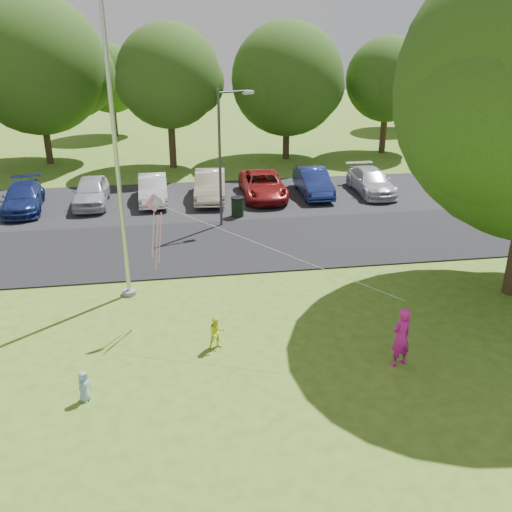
{
  "coord_description": "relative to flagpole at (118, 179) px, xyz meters",
  "views": [
    {
      "loc": [
        -1.84,
        -13.39,
        9.1
      ],
      "look_at": [
        0.85,
        4.0,
        1.6
      ],
      "focal_mm": 40.0,
      "sensor_mm": 36.0,
      "label": 1
    }
  ],
  "objects": [
    {
      "name": "kite",
      "position": [
        1.34,
        -2.14,
        -0.69
      ],
      "size": [
        6.83,
        3.81,
        2.55
      ],
      "rotation": [
        0.0,
        0.0,
        0.37
      ],
      "color": "pink",
      "rests_on": "ground"
    },
    {
      "name": "flagpole",
      "position": [
        0.0,
        0.0,
        0.0
      ],
      "size": [
        0.5,
        0.5,
        10.0
      ],
      "color": "#B7BABF",
      "rests_on": "ground"
    },
    {
      "name": "horizon_trees",
      "position": [
        7.56,
        28.88,
        0.14
      ],
      "size": [
        77.46,
        7.2,
        7.02
      ],
      "color": "#332316",
      "rests_on": "ground"
    },
    {
      "name": "street_lamp",
      "position": [
        4.12,
        6.58,
        -0.47
      ],
      "size": [
        1.67,
        0.72,
        6.16
      ],
      "rotation": [
        0.0,
        0.0,
        0.34
      ],
      "color": "#3F3F44",
      "rests_on": "ground"
    },
    {
      "name": "parking_strip",
      "position": [
        3.5,
        10.5,
        -4.14
      ],
      "size": [
        42.0,
        7.0,
        0.06
      ],
      "primitive_type": "cube",
      "color": "black",
      "rests_on": "ground"
    },
    {
      "name": "child_yellow",
      "position": [
        2.73,
        -3.96,
        -3.65
      ],
      "size": [
        0.55,
        0.46,
        1.02
      ],
      "primitive_type": "imported",
      "rotation": [
        0.0,
        0.0,
        0.15
      ],
      "color": "#F0FE28",
      "rests_on": "ground"
    },
    {
      "name": "woman",
      "position": [
        7.69,
        -5.59,
        -3.28
      ],
      "size": [
        0.75,
        0.62,
        1.77
      ],
      "primitive_type": "imported",
      "rotation": [
        0.0,
        0.0,
        3.49
      ],
      "color": "#D01B99",
      "rests_on": "ground"
    },
    {
      "name": "park_road",
      "position": [
        3.5,
        4.0,
        -4.14
      ],
      "size": [
        60.0,
        6.0,
        0.06
      ],
      "primitive_type": "cube",
      "color": "black",
      "rests_on": "ground"
    },
    {
      "name": "child_blue",
      "position": [
        -0.82,
        -5.91,
        -3.75
      ],
      "size": [
        0.44,
        0.49,
        0.84
      ],
      "primitive_type": "imported",
      "rotation": [
        0.0,
        0.0,
        1.04
      ],
      "color": "#83A5C9",
      "rests_on": "ground"
    },
    {
      "name": "trash_can",
      "position": [
        4.78,
        7.58,
        -3.66
      ],
      "size": [
        0.64,
        0.64,
        1.01
      ],
      "rotation": [
        0.0,
        0.0,
        0.27
      ],
      "color": "black",
      "rests_on": "ground"
    },
    {
      "name": "parked_cars",
      "position": [
        3.69,
        10.45,
        -3.43
      ],
      "size": [
        20.11,
        4.96,
        1.46
      ],
      "color": "navy",
      "rests_on": "ground"
    },
    {
      "name": "ground",
      "position": [
        3.5,
        -5.0,
        -4.17
      ],
      "size": [
        120.0,
        120.0,
        0.0
      ],
      "primitive_type": "plane",
      "color": "#476E1D",
      "rests_on": "ground"
    },
    {
      "name": "tree_row",
      "position": [
        5.09,
        19.23,
        1.55
      ],
      "size": [
        64.35,
        11.94,
        10.88
      ],
      "color": "#332316",
      "rests_on": "ground"
    }
  ]
}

